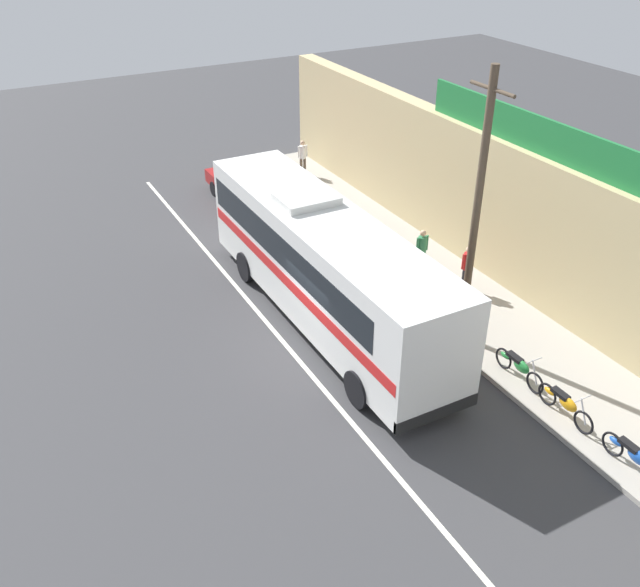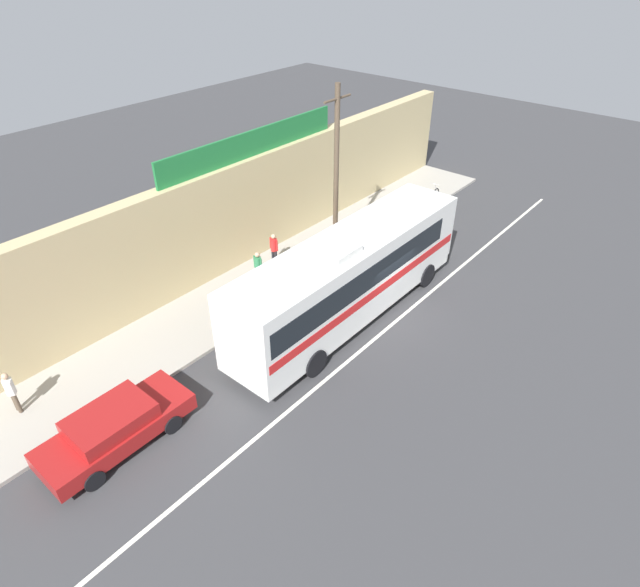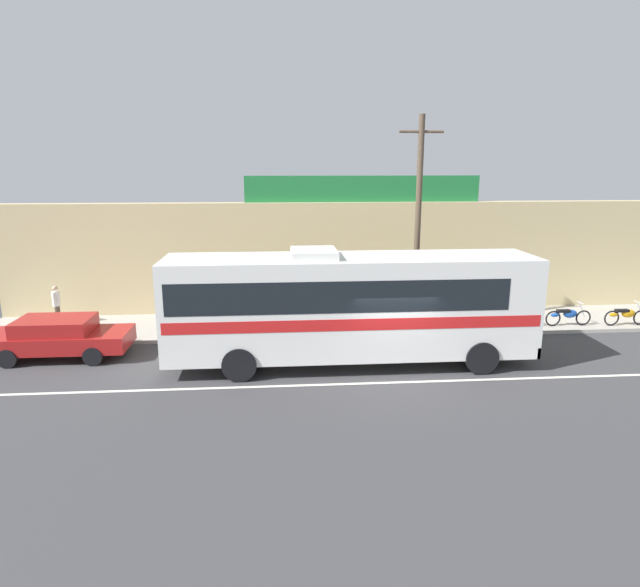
{
  "view_description": "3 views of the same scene",
  "coord_description": "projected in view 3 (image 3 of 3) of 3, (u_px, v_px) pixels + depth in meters",
  "views": [
    {
      "loc": [
        14.57,
        -7.79,
        11.91
      ],
      "look_at": [
        -1.1,
        0.64,
        1.09
      ],
      "focal_mm": 38.61,
      "sensor_mm": 36.0,
      "label": 1
    },
    {
      "loc": [
        -15.21,
        -9.44,
        12.95
      ],
      "look_at": [
        -2.9,
        0.96,
        1.94
      ],
      "focal_mm": 30.0,
      "sensor_mm": 36.0,
      "label": 2
    },
    {
      "loc": [
        -3.47,
        -15.53,
        6.29
      ],
      "look_at": [
        -2.09,
        1.92,
        2.13
      ],
      "focal_mm": 30.14,
      "sensor_mm": 36.0,
      "label": 3
    }
  ],
  "objects": [
    {
      "name": "utility_pole",
      "position": [
        418.0,
        223.0,
        19.73
      ],
      "size": [
        1.6,
        0.22,
        7.94
      ],
      "color": "brown",
      "rests_on": "sidewalk_slab"
    },
    {
      "name": "storefront_facade",
      "position": [
        358.0,
        258.0,
        23.36
      ],
      "size": [
        30.0,
        0.7,
        4.8
      ],
      "primitive_type": "cube",
      "color": "tan",
      "rests_on": "ground_plane"
    },
    {
      "name": "motorcycle_purple",
      "position": [
        473.0,
        317.0,
        20.83
      ],
      "size": [
        1.85,
        0.56,
        0.94
      ],
      "color": "black",
      "rests_on": "sidewalk_slab"
    },
    {
      "name": "parked_car",
      "position": [
        58.0,
        337.0,
        17.93
      ],
      "size": [
        4.58,
        1.89,
        1.37
      ],
      "color": "maroon",
      "rests_on": "ground_plane"
    },
    {
      "name": "pedestrian_far_left",
      "position": [
        314.0,
        301.0,
        21.32
      ],
      "size": [
        0.3,
        0.48,
        1.62
      ],
      "color": "brown",
      "rests_on": "sidewalk_slab"
    },
    {
      "name": "sidewalk_slab",
      "position": [
        365.0,
        323.0,
        21.81
      ],
      "size": [
        30.0,
        3.6,
        0.14
      ],
      "primitive_type": "cube",
      "color": "#A8A399",
      "rests_on": "ground_plane"
    },
    {
      "name": "motorcycle_red",
      "position": [
        568.0,
        315.0,
        21.12
      ],
      "size": [
        1.86,
        0.56,
        0.94
      ],
      "color": "black",
      "rests_on": "sidewalk_slab"
    },
    {
      "name": "pedestrian_by_curb",
      "position": [
        56.0,
        302.0,
        21.16
      ],
      "size": [
        0.3,
        0.48,
        1.59
      ],
      "color": "brown",
      "rests_on": "sidewalk_slab"
    },
    {
      "name": "motorcycle_blue",
      "position": [
        626.0,
        315.0,
        21.17
      ],
      "size": [
        1.83,
        0.56,
        0.94
      ],
      "color": "black",
      "rests_on": "sidewalk_slab"
    },
    {
      "name": "pedestrian_far_right",
      "position": [
        353.0,
        296.0,
        22.08
      ],
      "size": [
        0.3,
        0.48,
        1.6
      ],
      "color": "black",
      "rests_on": "sidewalk_slab"
    },
    {
      "name": "ground_plane",
      "position": [
        391.0,
        372.0,
        16.78
      ],
      "size": [
        70.0,
        70.0,
        0.0
      ],
      "primitive_type": "plane",
      "color": "#3A3A3D"
    },
    {
      "name": "storefront_billboard",
      "position": [
        363.0,
        189.0,
        22.69
      ],
      "size": [
        10.01,
        0.12,
        1.1
      ],
      "primitive_type": "cube",
      "color": "#1E7538",
      "rests_on": "storefront_facade"
    },
    {
      "name": "road_center_stripe",
      "position": [
        397.0,
        382.0,
        16.01
      ],
      "size": [
        30.0,
        0.14,
        0.01
      ],
      "primitive_type": "cube",
      "color": "silver",
      "rests_on": "ground_plane"
    },
    {
      "name": "intercity_bus",
      "position": [
        348.0,
        303.0,
        17.04
      ],
      "size": [
        11.63,
        2.6,
        3.78
      ],
      "color": "white",
      "rests_on": "ground_plane"
    },
    {
      "name": "motorcycle_orange",
      "position": [
        516.0,
        317.0,
        20.92
      ],
      "size": [
        1.85,
        0.56,
        0.94
      ],
      "color": "black",
      "rests_on": "sidewalk_slab"
    }
  ]
}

